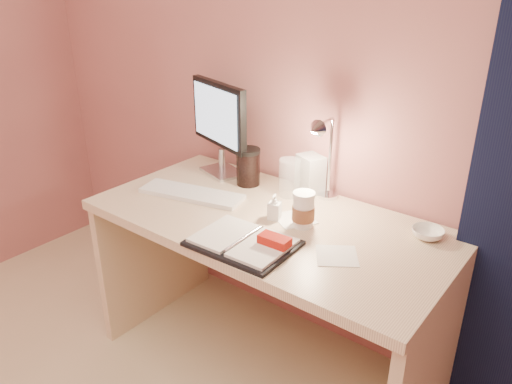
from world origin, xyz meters
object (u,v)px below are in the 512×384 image
Objects in this scene: planner at (246,242)px; dark_jar at (248,169)px; desk at (278,260)px; clear_cup at (290,178)px; product_box at (310,174)px; bowl at (428,233)px; monitor at (221,120)px; lotion_bottle at (275,207)px; keyboard at (192,194)px; coffee_cup at (303,210)px; desk_lamp at (318,151)px.

dark_jar is at bearing 125.60° from planner.
planner is at bearing -77.50° from desk.
clear_cup reaches higher than dark_jar.
product_box reaches higher than planner.
product_box is at bearing 171.24° from bowl.
monitor reaches higher than lotion_bottle.
keyboard is at bearing -173.97° from lotion_bottle.
product_box reaches higher than coffee_cup.
monitor is at bearing 136.10° from planner.
lotion_bottle is at bearing -61.20° from product_box.
desk_lamp is (-0.46, -0.01, 0.21)m from bowl.
product_box is 0.19m from desk_lamp.
dark_jar reaches higher than coffee_cup.
coffee_cup is 0.12m from lotion_bottle.
product_box is at bearing 117.85° from coffee_cup.
desk is at bearing 100.22° from planner.
desk_lamp is (0.13, -0.01, 0.15)m from clear_cup.
clear_cup reaches higher than coffee_cup.
dark_jar is at bearing -176.02° from clear_cup.
clear_cup is (-0.05, 0.15, 0.30)m from desk.
desk_lamp is at bearing 15.18° from keyboard.
desk_lamp is (0.08, -0.09, 0.15)m from product_box.
bowl reaches higher than desk.
dark_jar is (-0.80, -0.01, 0.06)m from bowl.
dark_jar reaches higher than desk.
dark_jar is 0.91× the size of product_box.
coffee_cup is 0.45m from bowl.
bowl is at bearing 1.70° from keyboard.
coffee_cup is 1.34× the size of lotion_bottle.
lotion_bottle is 0.63× the size of product_box.
desk_lamp reaches higher than coffee_cup.
lotion_bottle is at bearing -8.79° from monitor.
clear_cup is 0.20m from desk_lamp.
desk is at bearing 2.20° from keyboard.
coffee_cup is 0.28m from clear_cup.
bowl is 0.56m from product_box.
keyboard is at bearing -173.18° from coffee_cup.
clear_cup is at bearing -96.78° from product_box.
planner is at bearing -59.46° from product_box.
monitor is 3.13× the size of coffee_cup.
desk_lamp is (-0.07, 0.19, 0.16)m from coffee_cup.
desk is 0.39m from product_box.
desk_lamp is at bearing 1.43° from dark_jar.
coffee_cup is 0.84× the size of product_box.
product_box is at bearing 127.89° from desk_lamp.
dark_jar is at bearing 155.92° from coffee_cup.
desk_lamp reaches higher than desk.
clear_cup is at bearing 3.98° from dark_jar.
coffee_cup is (0.14, -0.05, 0.29)m from desk.
coffee_cup is 1.20× the size of bowl.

